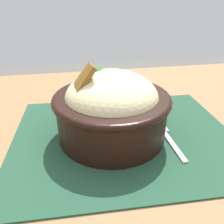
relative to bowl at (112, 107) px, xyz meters
The scene contains 4 objects.
table 0.13m from the bowl, ahead, with size 1.14×0.81×0.71m.
placemat 0.07m from the bowl, ahead, with size 0.42×0.32×0.00m, color #1E422D.
bowl is the anchor object (origin of this frame).
fork 0.12m from the bowl, 13.77° to the right, with size 0.02×0.14×0.00m.
Camera 1 is at (-0.10, -0.35, 0.95)m, focal length 35.78 mm.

